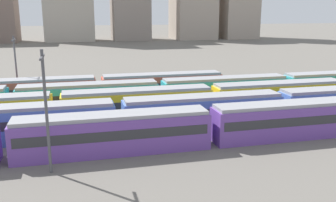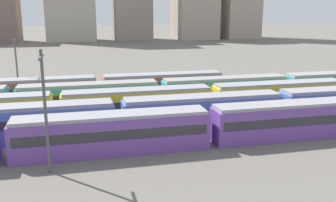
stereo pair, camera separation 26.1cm
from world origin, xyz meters
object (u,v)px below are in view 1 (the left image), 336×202
at_px(train_track_4, 30,92).
at_px(catenary_pole_0, 46,107).
at_px(train_track_1, 280,106).
at_px(catenary_pole_1, 16,65).
at_px(train_track_0, 113,133).
at_px(train_track_2, 212,100).
at_px(train_track_3, 284,87).

height_order(train_track_4, catenary_pole_0, catenary_pole_0).
bearing_deg(train_track_1, catenary_pole_1, 149.16).
relative_size(train_track_0, train_track_4, 1.00).
relative_size(train_track_1, catenary_pole_0, 11.20).
xyz_separation_m(train_track_2, catenary_pole_0, (-18.91, -13.65, 3.67)).
bearing_deg(train_track_0, catenary_pole_1, 115.43).
bearing_deg(train_track_4, train_track_0, -65.62).
xyz_separation_m(train_track_1, train_track_2, (-6.54, 5.20, 0.00)).
bearing_deg(catenary_pole_0, train_track_0, 30.74).
relative_size(train_track_3, catenary_pole_1, 11.93).
distance_m(train_track_2, train_track_3, 14.30).
relative_size(train_track_1, train_track_2, 1.51).
xyz_separation_m(train_track_0, catenary_pole_0, (-5.47, -3.25, 3.67)).
bearing_deg(train_track_4, train_track_1, -27.94).
bearing_deg(train_track_4, catenary_pole_1, 122.01).
bearing_deg(train_track_2, train_track_4, 155.55).
bearing_deg(train_track_2, catenary_pole_1, 151.42).
height_order(train_track_2, train_track_3, same).
bearing_deg(train_track_1, train_track_2, 141.49).
relative_size(train_track_4, catenary_pole_1, 5.92).
bearing_deg(train_track_4, catenary_pole_0, -80.65).
relative_size(train_track_2, train_track_3, 0.66).
relative_size(train_track_0, catenary_pole_0, 5.55).
relative_size(catenary_pole_0, catenary_pole_1, 1.07).
bearing_deg(train_track_0, train_track_3, 30.23).
bearing_deg(train_track_2, train_track_3, 21.32).
height_order(train_track_3, catenary_pole_0, catenary_pole_0).
bearing_deg(train_track_0, train_track_2, 37.72).
bearing_deg(train_track_4, train_track_2, -24.45).
height_order(train_track_0, catenary_pole_0, catenary_pole_0).
bearing_deg(train_track_0, catenary_pole_0, -149.26).
distance_m(train_track_3, catenary_pole_0, 37.53).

